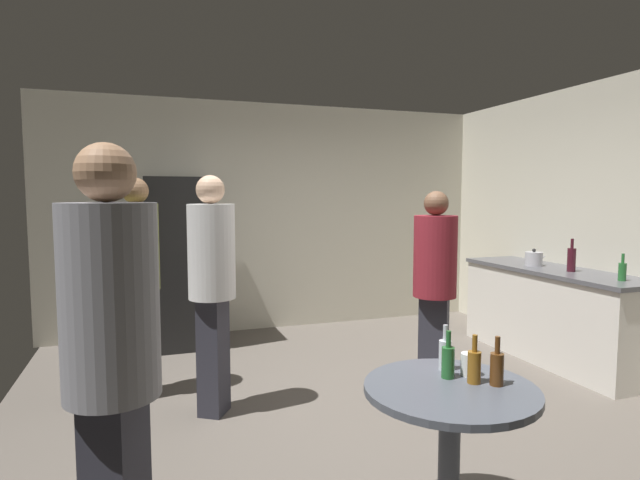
% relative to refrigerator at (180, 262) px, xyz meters
% --- Properties ---
extents(ground_plane, '(5.20, 5.20, 0.10)m').
position_rel_refrigerator_xyz_m(ground_plane, '(1.16, -2.20, -0.95)').
color(ground_plane, '#5B544C').
extents(wall_back, '(5.32, 0.06, 2.70)m').
position_rel_refrigerator_xyz_m(wall_back, '(1.16, 0.43, 0.45)').
color(wall_back, beige).
rests_on(wall_back, ground_plane).
extents(wall_side_right, '(0.06, 5.20, 2.70)m').
position_rel_refrigerator_xyz_m(wall_side_right, '(3.79, -2.20, 0.45)').
color(wall_side_right, beige).
rests_on(wall_side_right, ground_plane).
extents(refrigerator, '(0.70, 0.68, 1.80)m').
position_rel_refrigerator_xyz_m(refrigerator, '(0.00, 0.00, 0.00)').
color(refrigerator, black).
rests_on(refrigerator, ground_plane).
extents(kitchen_counter, '(0.64, 2.01, 0.90)m').
position_rel_refrigerator_xyz_m(kitchen_counter, '(3.44, -1.67, -0.45)').
color(kitchen_counter, beige).
rests_on(kitchen_counter, ground_plane).
extents(kettle, '(0.24, 0.17, 0.18)m').
position_rel_refrigerator_xyz_m(kettle, '(3.39, -1.43, 0.07)').
color(kettle, '#B2B2B7').
rests_on(kettle, kitchen_counter).
extents(wine_bottle_on_counter, '(0.08, 0.08, 0.31)m').
position_rel_refrigerator_xyz_m(wine_bottle_on_counter, '(3.43, -1.87, 0.12)').
color(wine_bottle_on_counter, '#3F141E').
rests_on(wine_bottle_on_counter, kitchen_counter).
extents(beer_bottle_on_counter, '(0.06, 0.06, 0.23)m').
position_rel_refrigerator_xyz_m(beer_bottle_on_counter, '(3.42, -2.41, 0.08)').
color(beer_bottle_on_counter, '#26662D').
rests_on(beer_bottle_on_counter, kitchen_counter).
extents(foreground_table, '(0.80, 0.80, 0.73)m').
position_rel_refrigerator_xyz_m(foreground_table, '(0.98, -3.62, -0.27)').
color(foreground_table, '#4C515B').
rests_on(foreground_table, ground_plane).
extents(beer_bottle_amber, '(0.06, 0.06, 0.23)m').
position_rel_refrigerator_xyz_m(beer_bottle_amber, '(1.10, -3.63, -0.08)').
color(beer_bottle_amber, '#8C5919').
rests_on(beer_bottle_amber, foreground_table).
extents(beer_bottle_brown, '(0.06, 0.06, 0.23)m').
position_rel_refrigerator_xyz_m(beer_bottle_brown, '(1.19, -3.68, -0.08)').
color(beer_bottle_brown, '#593314').
rests_on(beer_bottle_brown, foreground_table).
extents(beer_bottle_green, '(0.06, 0.06, 0.23)m').
position_rel_refrigerator_xyz_m(beer_bottle_green, '(1.03, -3.53, -0.08)').
color(beer_bottle_green, '#26662D').
rests_on(beer_bottle_green, foreground_table).
extents(beer_bottle_clear, '(0.06, 0.06, 0.23)m').
position_rel_refrigerator_xyz_m(beer_bottle_clear, '(1.08, -3.42, -0.08)').
color(beer_bottle_clear, silver).
rests_on(beer_bottle_clear, foreground_table).
extents(plastic_cup_white, '(0.08, 0.08, 0.11)m').
position_rel_refrigerator_xyz_m(plastic_cup_white, '(1.14, -3.53, -0.11)').
color(plastic_cup_white, white).
rests_on(plastic_cup_white, foreground_table).
extents(person_in_white_shirt, '(0.47, 0.47, 1.76)m').
position_rel_refrigerator_xyz_m(person_in_white_shirt, '(0.11, -1.87, 0.13)').
color(person_in_white_shirt, '#2D2D38').
rests_on(person_in_white_shirt, ground_plane).
extents(person_in_olive_shirt, '(0.47, 0.47, 1.75)m').
position_rel_refrigerator_xyz_m(person_in_olive_shirt, '(-0.41, -1.33, 0.13)').
color(person_in_olive_shirt, '#2D2D38').
rests_on(person_in_olive_shirt, ground_plane).
extents(person_in_maroon_shirt, '(0.48, 0.48, 1.65)m').
position_rel_refrigerator_xyz_m(person_in_maroon_shirt, '(1.82, -2.10, 0.06)').
color(person_in_maroon_shirt, '#2D2D38').
rests_on(person_in_maroon_shirt, ground_plane).
extents(person_in_gray_shirt, '(0.45, 0.45, 1.80)m').
position_rel_refrigerator_xyz_m(person_in_gray_shirt, '(-0.46, -3.65, 0.16)').
color(person_in_gray_shirt, '#2D2D38').
rests_on(person_in_gray_shirt, ground_plane).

